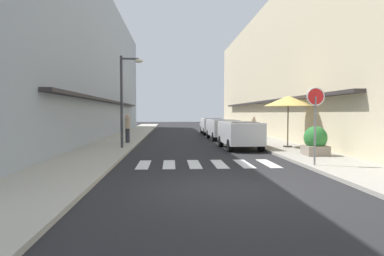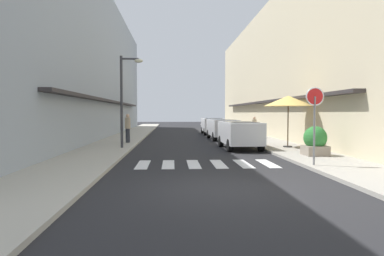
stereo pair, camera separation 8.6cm
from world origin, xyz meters
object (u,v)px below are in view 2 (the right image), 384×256
Objects in this scene: parked_car_far at (212,124)px; pedestrian_walking_near at (254,127)px; parked_car_near at (240,132)px; street_lamp at (125,91)px; parked_car_mid at (222,127)px; planter_corner at (315,141)px; pedestrian_walking_far at (128,127)px; cafe_umbrella at (288,101)px; round_street_sign at (315,105)px.

pedestrian_walking_near is at bearing -67.99° from parked_car_far.
street_lamp is (-6.05, -0.02, 2.17)m from parked_car_near.
street_lamp is (-6.05, -6.48, 2.16)m from parked_car_mid.
planter_corner is 11.20m from pedestrian_walking_far.
planter_corner is (2.53, -10.21, -0.20)m from parked_car_mid.
planter_corner is at bearing -76.11° from parked_car_mid.
parked_car_far is at bearing 90.00° from parked_car_mid.
pedestrian_walking_far is at bearing 159.58° from cafe_umbrella.
pedestrian_walking_far is (-6.35, -3.40, 0.13)m from parked_car_mid.
round_street_sign is 3.29m from planter_corner.
pedestrian_walking_far is at bearing -151.86° from parked_car_mid.
round_street_sign is at bearing -113.88° from planter_corner.
round_street_sign is 1.54× the size of pedestrian_walking_far.
pedestrian_walking_far is at bearing 128.99° from round_street_sign.
planter_corner is (-0.01, -3.50, -1.84)m from cafe_umbrella.
cafe_umbrella reaches higher than pedestrian_walking_far.
parked_car_mid is 2.91× the size of pedestrian_walking_near.
round_street_sign is (1.34, -6.44, 1.28)m from parked_car_near.
pedestrian_walking_near is (1.04, 13.04, -1.28)m from round_street_sign.
parked_car_mid is 1.66× the size of round_street_sign.
pedestrian_walking_near reaches higher than planter_corner.
cafe_umbrella is at bearing -5.59° from parked_car_near.
pedestrian_walking_far reaches higher than pedestrian_walking_near.
parked_car_far is 2.82× the size of pedestrian_walking_near.
round_street_sign is 9.83m from street_lamp.
parked_car_near is 0.88× the size of parked_car_mid.
round_street_sign reaches higher than pedestrian_walking_far.
parked_car_near is 0.91× the size of parked_car_far.
planter_corner is (1.19, 2.69, -1.48)m from round_street_sign.
parked_car_far is at bearing 101.27° from cafe_umbrella.
planter_corner is 0.71× the size of pedestrian_walking_far.
pedestrian_walking_near is at bearing 70.15° from parked_car_near.
parked_car_far is 3.48× the size of planter_corner.
cafe_umbrella reaches higher than parked_car_mid.
pedestrian_walking_far reaches higher than parked_car_far.
street_lamp reaches higher than pedestrian_walking_far.
street_lamp is 9.65m from planter_corner.
parked_car_far is 2.47× the size of pedestrian_walking_far.
parked_car_mid is at bearing 90.00° from parked_car_near.
cafe_umbrella is 9.61m from pedestrian_walking_far.
parked_car_far is (0.00, 12.49, 0.00)m from parked_car_near.
pedestrian_walking_far reaches higher than parked_car_near.
parked_car_far is 1.60× the size of cafe_umbrella.
parked_car_far is 0.91× the size of street_lamp.
pedestrian_walking_near is at bearing 38.11° from street_lamp.
parked_car_mid is 2.38m from pedestrian_walking_near.
cafe_umbrella is at bearing 108.31° from pedestrian_walking_near.
street_lamp is 3.70m from pedestrian_walking_far.
parked_car_far is 13.09m from cafe_umbrella.
parked_car_far is at bearing -50.99° from pedestrian_walking_near.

